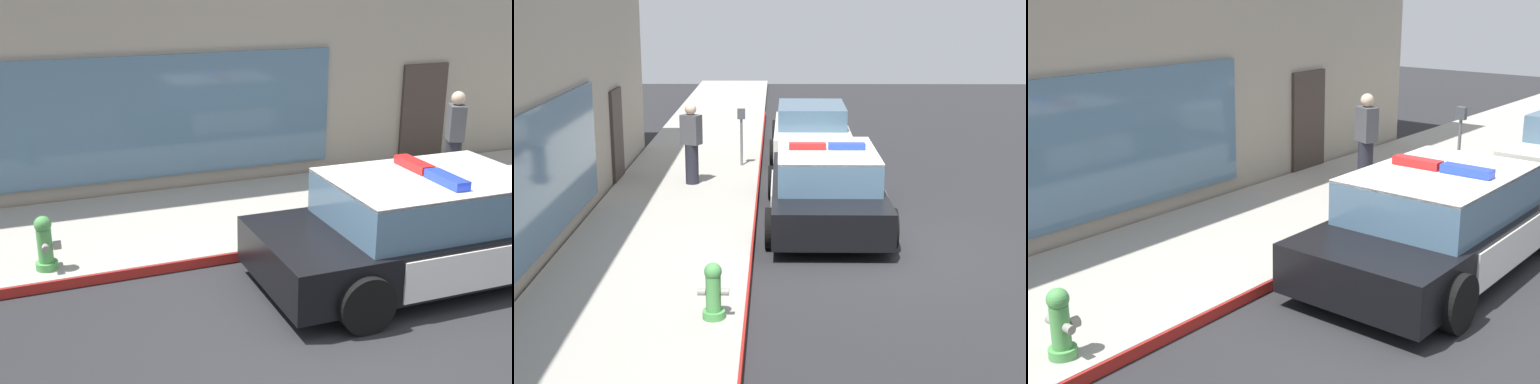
{
  "view_description": "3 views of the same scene",
  "coord_description": "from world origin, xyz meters",
  "views": [
    {
      "loc": [
        -3.34,
        -6.03,
        3.82
      ],
      "look_at": [
        -0.45,
        1.44,
        1.13
      ],
      "focal_mm": 46.19,
      "sensor_mm": 36.0,
      "label": 1
    },
    {
      "loc": [
        -12.0,
        1.44,
        4.07
      ],
      "look_at": [
        0.1,
        1.54,
        0.96
      ],
      "focal_mm": 54.29,
      "sensor_mm": 36.0,
      "label": 2
    },
    {
      "loc": [
        -6.39,
        -3.27,
        3.61
      ],
      "look_at": [
        0.2,
        2.07,
        1.12
      ],
      "focal_mm": 48.26,
      "sensor_mm": 36.0,
      "label": 3
    }
  ],
  "objects": [
    {
      "name": "parking_meter",
      "position": [
        5.79,
        2.25,
        1.08
      ],
      "size": [
        0.12,
        0.18,
        1.34
      ],
      "color": "slate",
      "rests_on": "sidewalk"
    },
    {
      "name": "ground",
      "position": [
        0.0,
        0.0,
        0.0
      ],
      "size": [
        48.0,
        48.0,
        0.0
      ],
      "primitive_type": "plane",
      "color": "#262628"
    },
    {
      "name": "fire_hydrant",
      "position": [
        -3.06,
        2.22,
        0.5
      ],
      "size": [
        0.34,
        0.39,
        0.73
      ],
      "color": "#4C994C",
      "rests_on": "sidewalk"
    },
    {
      "name": "police_cruiser",
      "position": [
        1.66,
        0.54,
        0.68
      ],
      "size": [
        4.84,
        2.18,
        1.49
      ],
      "rotation": [
        0.0,
        0.0,
        -0.01
      ],
      "color": "black",
      "rests_on": "ground"
    },
    {
      "name": "pedestrian_on_sidewalk",
      "position": [
        3.98,
        3.23,
        1.01
      ],
      "size": [
        0.41,
        0.47,
        1.71
      ],
      "rotation": [
        0.0,
        0.0,
        2.7
      ],
      "color": "#23232D",
      "rests_on": "sidewalk"
    },
    {
      "name": "curb_red_paint",
      "position": [
        0.0,
        1.83,
        0.08
      ],
      "size": [
        28.8,
        0.04,
        0.14
      ],
      "primitive_type": "cube",
      "color": "maroon",
      "rests_on": "ground"
    },
    {
      "name": "sidewalk",
      "position": [
        0.0,
        3.36,
        0.07
      ],
      "size": [
        48.0,
        3.03,
        0.15
      ],
      "primitive_type": "cube",
      "color": "#A39E93",
      "rests_on": "ground"
    }
  ]
}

